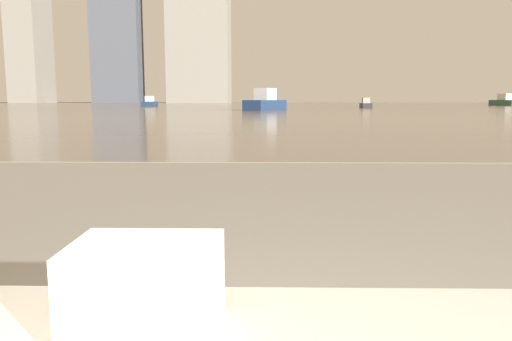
# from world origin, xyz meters

# --- Properties ---
(towel_stack) EXTENTS (0.25, 0.19, 0.16)m
(towel_stack) POSITION_xyz_m (-0.05, 0.73, 0.59)
(towel_stack) COLOR white
(towel_stack) RESTS_ON bathtub
(harbor_water) EXTENTS (180.00, 110.00, 0.01)m
(harbor_water) POSITION_xyz_m (0.00, 62.00, 0.01)
(harbor_water) COLOR gray
(harbor_water) RESTS_ON ground_plane
(harbor_boat_1) EXTENTS (1.35, 3.47, 1.28)m
(harbor_boat_1) POSITION_xyz_m (-14.03, 61.67, 0.46)
(harbor_boat_1) COLOR navy
(harbor_boat_1) RESTS_ON harbor_water
(harbor_boat_2) EXTENTS (3.58, 4.93, 1.77)m
(harbor_boat_2) POSITION_xyz_m (0.21, 40.37, 0.63)
(harbor_boat_2) COLOR navy
(harbor_boat_2) RESTS_ON harbor_water
(harbor_boat_3) EXTENTS (1.12, 2.83, 1.04)m
(harbor_boat_3) POSITION_xyz_m (10.59, 51.93, 0.38)
(harbor_boat_3) COLOR #2D2D33
(harbor_boat_3) RESTS_ON harbor_water
(harbor_boat_5) EXTENTS (2.75, 4.71, 1.67)m
(harbor_boat_5) POSITION_xyz_m (34.13, 71.77, 0.60)
(harbor_boat_5) COLOR #335647
(harbor_boat_5) RESTS_ON harbor_water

